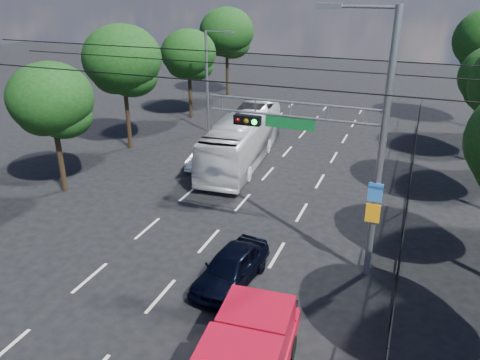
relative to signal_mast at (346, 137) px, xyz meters
The scene contains 12 objects.
lane_markings 9.56m from the signal_mast, 131.33° to the left, with size 6.12×38.00×0.01m.
signal_mast is the anchor object (origin of this frame).
streetlight_left 18.24m from the signal_mast, 129.66° to the left, with size 2.09×0.22×7.08m.
utility_wires 5.71m from the signal_mast, behind, with size 22.00×5.04×0.74m.
fence_right 6.37m from the signal_mast, 61.03° to the left, with size 0.06×34.03×2.00m.
tree_left_b 14.62m from the signal_mast, behind, with size 4.08×4.08×6.63m.
tree_left_c 17.57m from the signal_mast, 149.06° to the left, with size 4.80×4.80×7.80m.
tree_left_d 22.48m from the signal_mast, 130.73° to the left, with size 4.20×4.20×6.83m.
tree_left_e 29.12m from the signal_mast, 120.71° to the left, with size 4.92×4.92×7.99m.
navy_hatchback 6.12m from the signal_mast, 143.95° to the right, with size 1.58×3.92×1.34m, color black.
white_bus 12.31m from the signal_mast, 128.45° to the left, with size 2.43×10.40×2.90m, color silver.
white_van 12.92m from the signal_mast, 137.76° to the left, with size 1.41×4.05×1.33m, color white.
Camera 1 is at (7.44, -7.47, 10.16)m, focal length 35.00 mm.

